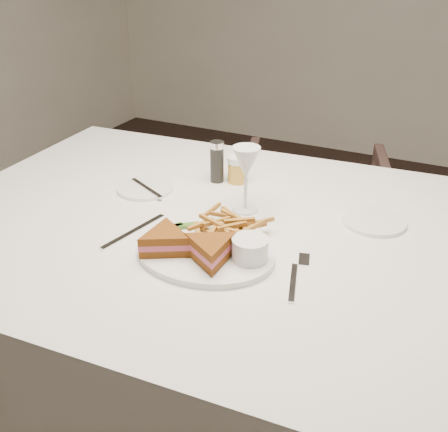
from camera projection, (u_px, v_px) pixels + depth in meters
The scene contains 4 objects.
ground at pixel (327, 428), 1.60m from camera, with size 5.00×5.00×0.00m, color black.
table at pixel (232, 339), 1.43m from camera, with size 1.59×1.06×0.75m, color silver.
chair_far at pixel (312, 214), 2.22m from camera, with size 0.62×0.58×0.64m, color #48322C.
table_setting at pixel (221, 222), 1.19m from camera, with size 0.79×0.60×0.18m.
Camera 1 is at (0.18, -1.12, 1.36)m, focal length 40.00 mm.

